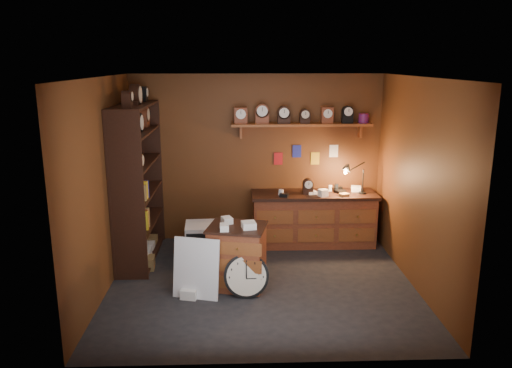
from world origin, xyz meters
The scene contains 11 objects.
floor centered at (0.00, 0.00, 0.00)m, with size 4.00×4.00×0.00m, color black.
room_shell centered at (0.04, 0.11, 1.72)m, with size 4.02×3.62×2.71m.
shelving_unit centered at (-1.79, 0.98, 1.25)m, with size 0.47×1.60×2.58m.
workbench centered at (0.90, 1.47, 0.47)m, with size 1.98×0.66×1.36m.
low_cabinet centered at (-0.32, -0.04, 0.45)m, with size 0.83×0.75×0.92m.
big_round_clock centered at (-0.21, -0.35, 0.28)m, with size 0.56×0.18×0.56m.
white_panel centered at (-0.83, -0.34, 0.00)m, with size 0.59×0.03×0.78m, color silver.
mini_fridge centered at (-0.83, 0.91, 0.27)m, with size 0.55×0.56×0.54m.
floor_box_a centered at (-1.65, 0.55, 0.09)m, with size 0.29×0.24×0.18m, color olive.
floor_box_b centered at (-0.91, -0.34, 0.06)m, with size 0.20×0.24×0.12m, color white.
floor_box_c centered at (-0.88, 0.83, 0.08)m, with size 0.22×0.19×0.17m, color olive.
Camera 1 is at (-0.30, -6.13, 2.89)m, focal length 35.00 mm.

